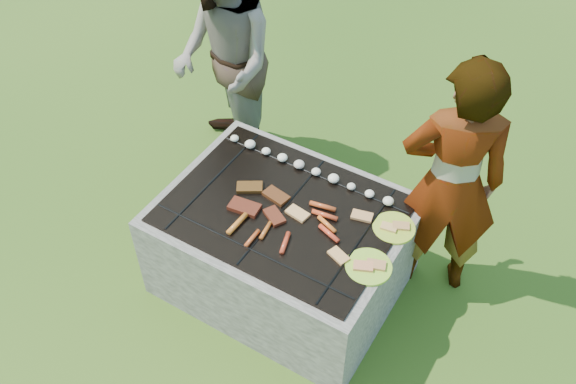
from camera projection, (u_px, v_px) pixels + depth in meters
name	position (u px, v px, depth m)	size (l,w,h in m)	color
lawn	(284.00, 278.00, 3.86)	(60.00, 60.00, 0.00)	#234611
fire_pit	(283.00, 249.00, 3.66)	(1.30, 1.00, 0.62)	#A69D93
mushrooms	(307.00, 168.00, 3.62)	(1.06, 0.06, 0.04)	beige
pork_slabs	(258.00, 201.00, 3.45)	(0.39, 0.27, 0.02)	brown
sausages	(293.00, 225.00, 3.32)	(0.53, 0.47, 0.03)	#C75520
bread_on_grate	(329.00, 225.00, 3.33)	(0.45, 0.39, 0.02)	#F8DA7F
plate_far	(394.00, 228.00, 3.33)	(0.25, 0.25, 0.03)	yellow
plate_near	(369.00, 267.00, 3.15)	(0.26, 0.26, 0.03)	#C8FF3C
cook	(451.00, 184.00, 3.33)	(0.56, 0.37, 1.55)	gray
bystander	(223.00, 63.00, 4.04)	(0.78, 0.61, 1.61)	gray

